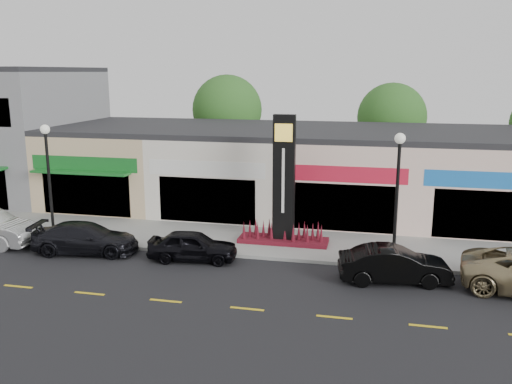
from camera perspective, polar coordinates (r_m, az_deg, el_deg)
ground at (r=22.60m, az=-6.60°, el=-8.31°), size 120.00×120.00×0.00m
sidewalk at (r=26.49m, az=-3.49°, el=-4.92°), size 52.00×4.30×0.15m
curb at (r=24.44m, az=-4.97°, el=-6.46°), size 52.00×0.20×0.15m
shop_beige at (r=35.48m, az=-13.59°, el=3.09°), size 7.00×10.85×4.80m
shop_cream at (r=33.01m, az=-2.60°, el=2.74°), size 7.00×10.01×4.80m
shop_pink_w at (r=31.90m, az=9.63°, el=2.23°), size 7.00×10.01×4.80m
shop_pink_e at (r=32.31m, az=22.11°, el=1.60°), size 7.00×10.01×4.80m
tree_rear_west at (r=41.03m, az=-3.05°, el=8.62°), size 5.20×5.20×7.83m
tree_rear_mid at (r=39.52m, az=14.10°, el=7.63°), size 4.80×4.80×7.29m
lamp_west_near at (r=27.41m, az=-21.01°, el=2.18°), size 0.44×0.44×5.47m
lamp_east_near at (r=22.86m, az=14.66°, el=0.68°), size 0.44×0.44×5.47m
pylon_sign at (r=25.10m, az=2.93°, el=-0.69°), size 4.20×1.30×6.00m
car_dark_sedan at (r=25.66m, az=-17.52°, el=-4.65°), size 2.57×4.96×1.38m
car_black_sedan at (r=23.69m, az=-6.68°, el=-5.64°), size 1.98×4.00×1.31m
car_black_conv at (r=21.82m, az=14.35°, el=-7.45°), size 2.11×4.44×1.40m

